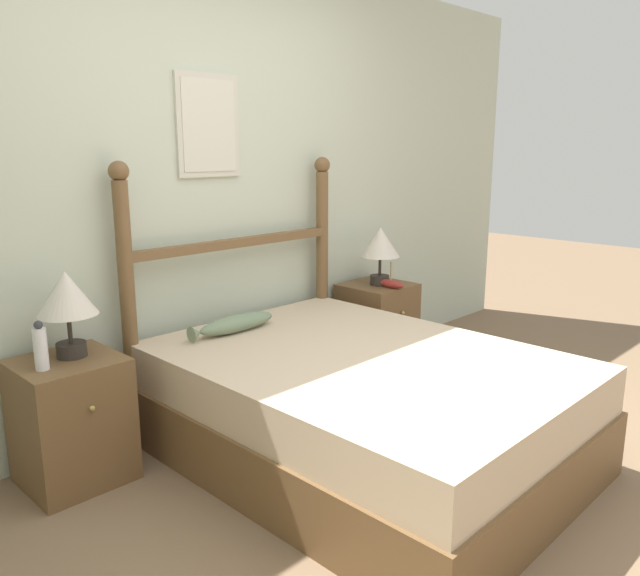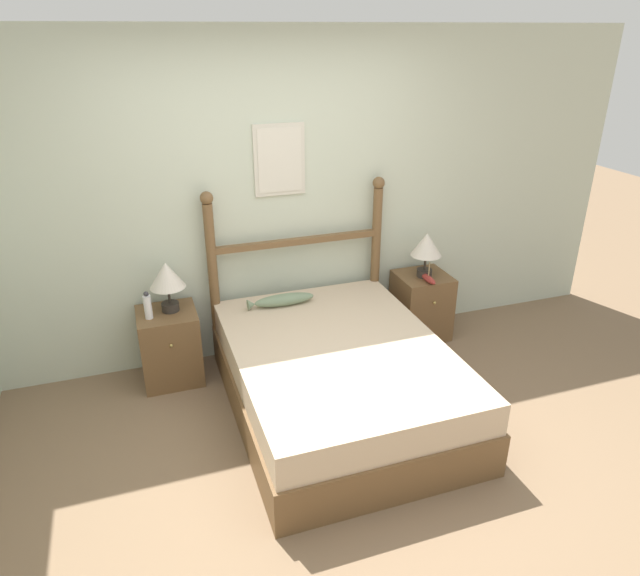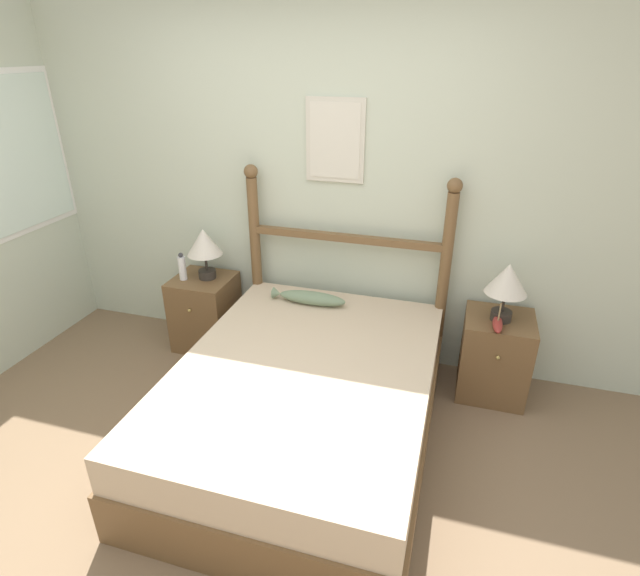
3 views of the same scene
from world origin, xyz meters
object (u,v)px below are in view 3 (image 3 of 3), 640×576
nightstand_left (206,312)px  nightstand_right (494,356)px  table_lamp_right (507,282)px  table_lamp_left (204,244)px  fish_pillow (310,298)px  model_boat (498,324)px  bottle (182,267)px  bed (305,402)px

nightstand_left → nightstand_right: size_ratio=1.00×
nightstand_right → table_lamp_right: (-0.01, -0.02, 0.56)m
table_lamp_left → fish_pillow: bearing=-6.1°
model_boat → nightstand_left: bearing=176.4°
table_lamp_left → fish_pillow: (0.84, -0.09, -0.28)m
nightstand_left → fish_pillow: 0.93m
table_lamp_right → model_boat: 0.27m
table_lamp_left → nightstand_right: bearing=-0.6°
nightstand_left → bottle: size_ratio=2.69×
bottle → nightstand_right: bearing=1.3°
table_lamp_left → table_lamp_right: size_ratio=1.00×
bottle → model_boat: (2.25, -0.08, -0.07)m
table_lamp_right → model_boat: size_ratio=1.78×
table_lamp_left → model_boat: size_ratio=1.78×
nightstand_left → table_lamp_right: bearing=-0.6°
nightstand_left → nightstand_right: same height
nightstand_left → fish_pillow: (0.88, -0.07, 0.28)m
table_lamp_right → fish_pillow: 1.30m
table_lamp_left → model_boat: bearing=-4.3°
fish_pillow → bottle: bearing=179.1°
nightstand_right → model_boat: (-0.03, -0.13, 0.32)m
nightstand_right → fish_pillow: bearing=-176.9°
bottle → model_boat: size_ratio=0.98×
nightstand_right → model_boat: size_ratio=2.64×
bed → model_boat: (1.05, 0.66, 0.34)m
bed → model_boat: model_boat is taller
table_lamp_left → model_boat: (2.09, -0.16, -0.24)m
bottle → fish_pillow: (1.00, -0.02, -0.10)m
bed → bottle: size_ratio=9.13×
table_lamp_right → model_boat: table_lamp_right is taller
fish_pillow → nightstand_left: bearing=175.5°
table_lamp_right → bottle: 2.28m
bed → table_lamp_right: table_lamp_right is taller
model_boat → table_lamp_left: bearing=175.7°
nightstand_left → bed: bearing=-36.4°
table_lamp_left → bottle: size_ratio=1.81×
nightstand_left → fish_pillow: fish_pillow is taller
bed → fish_pillow: fish_pillow is taller
nightstand_left → table_lamp_left: (0.04, 0.02, 0.56)m
bottle → fish_pillow: bearing=-0.9°
table_lamp_right → bed: bearing=-144.2°
nightstand_right → fish_pillow: fish_pillow is taller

